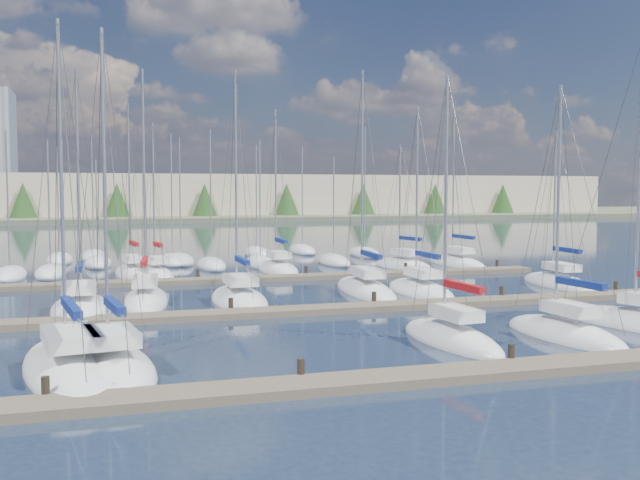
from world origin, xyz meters
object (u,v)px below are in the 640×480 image
object	(u,v)px
sailboat_d	(451,339)
sailboat_o	(156,275)
sailboat_e	(564,334)
sailboat_l	(420,291)
sailboat_r	(457,263)
sailboat_q	(404,266)
sailboat_h	(81,308)
sailboat_m	(558,283)
sailboat_j	(239,299)
sailboat_i	(146,300)
sailboat_p	(278,269)
sailboat_n	(132,273)
sailboat_b	(69,368)
sailboat_k	(365,290)
sailboat_c	(111,366)

from	to	relation	value
sailboat_d	sailboat_o	bearing A→B (deg)	107.72
sailboat_o	sailboat_e	size ratio (longest dim) A/B	1.03
sailboat_l	sailboat_d	size ratio (longest dim) A/B	1.03
sailboat_r	sailboat_q	bearing A→B (deg)	-173.11
sailboat_o	sailboat_h	size ratio (longest dim) A/B	0.89
sailboat_d	sailboat_e	size ratio (longest dim) A/B	1.02
sailboat_m	sailboat_j	bearing A→B (deg)	-174.27
sailboat_o	sailboat_q	bearing A→B (deg)	-4.61
sailboat_h	sailboat_e	bearing A→B (deg)	-32.90
sailboat_i	sailboat_q	bearing A→B (deg)	35.84
sailboat_p	sailboat_r	size ratio (longest dim) A/B	0.96
sailboat_i	sailboat_e	bearing A→B (deg)	-36.67
sailboat_i	sailboat_e	world-z (taller)	sailboat_i
sailboat_n	sailboat_e	distance (m)	33.76
sailboat_b	sailboat_d	bearing A→B (deg)	-7.07
sailboat_l	sailboat_p	world-z (taller)	sailboat_p
sailboat_p	sailboat_k	size ratio (longest dim) A/B	0.92
sailboat_r	sailboat_i	size ratio (longest dim) A/B	1.01
sailboat_d	sailboat_q	bearing A→B (deg)	66.93
sailboat_p	sailboat_b	bearing A→B (deg)	-116.78
sailboat_p	sailboat_m	xyz separation A→B (m)	(16.14, -14.09, -0.01)
sailboat_l	sailboat_d	bearing A→B (deg)	-108.98
sailboat_l	sailboat_q	world-z (taller)	sailboat_l
sailboat_q	sailboat_m	xyz separation A→B (m)	(5.58, -13.30, 0.00)
sailboat_r	sailboat_m	world-z (taller)	sailboat_r
sailboat_n	sailboat_r	distance (m)	27.21
sailboat_b	sailboat_p	size ratio (longest dim) A/B	0.97
sailboat_b	sailboat_r	distance (m)	41.98
sailboat_r	sailboat_e	size ratio (longest dim) A/B	1.21
sailboat_o	sailboat_k	xyz separation A→B (m)	(12.18, -11.67, -0.01)
sailboat_k	sailboat_h	world-z (taller)	sailboat_k
sailboat_m	sailboat_h	bearing A→B (deg)	-173.30
sailboat_c	sailboat_d	bearing A→B (deg)	-5.17
sailboat_n	sailboat_q	size ratio (longest dim) A/B	1.25
sailboat_p	sailboat_e	world-z (taller)	sailboat_p
sailboat_q	sailboat_e	distance (m)	28.45
sailboat_p	sailboat_h	world-z (taller)	sailboat_h
sailboat_j	sailboat_b	bearing A→B (deg)	-121.64
sailboat_n	sailboat_e	bearing A→B (deg)	-66.10
sailboat_b	sailboat_k	distance (m)	23.11
sailboat_b	sailboat_j	world-z (taller)	sailboat_j
sailboat_d	sailboat_p	bearing A→B (deg)	88.04
sailboat_r	sailboat_i	bearing A→B (deg)	-155.10
sailboat_j	sailboat_e	distance (m)	18.39
sailboat_d	sailboat_i	xyz separation A→B (m)	(-11.85, 14.65, 0.00)
sailboat_j	sailboat_q	world-z (taller)	sailboat_j
sailboat_p	sailboat_j	xyz separation A→B (m)	(-5.83, -14.83, -0.00)
sailboat_q	sailboat_i	xyz separation A→B (m)	(-21.59, -12.94, 0.02)
sailboat_d	sailboat_q	world-z (taller)	sailboat_d
sailboat_j	sailboat_m	world-z (taller)	sailboat_j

